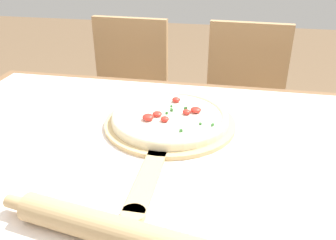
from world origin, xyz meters
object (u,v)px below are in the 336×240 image
(pizza_peel, at_px, (168,127))
(rolling_pin, at_px, (115,231))
(pizza, at_px, (170,117))
(chair_left, at_px, (127,96))
(chair_right, at_px, (243,106))

(pizza_peel, distance_m, rolling_pin, 0.43)
(pizza, bearing_deg, chair_left, 116.32)
(pizza, distance_m, rolling_pin, 0.45)
(pizza, xyz_separation_m, chair_left, (-0.36, 0.72, -0.28))
(chair_left, bearing_deg, pizza, -61.26)
(pizza, height_order, rolling_pin, rolling_pin)
(pizza, height_order, chair_left, chair_left)
(pizza, bearing_deg, pizza_peel, -90.08)
(pizza_peel, height_order, chair_left, chair_left)
(pizza, relative_size, chair_right, 0.36)
(pizza, xyz_separation_m, rolling_pin, (-0.01, -0.45, 0.00))
(rolling_pin, bearing_deg, chair_right, 78.53)
(pizza_peel, xyz_separation_m, rolling_pin, (-0.01, -0.42, 0.02))
(pizza_peel, xyz_separation_m, chair_right, (0.23, 0.75, -0.26))
(rolling_pin, bearing_deg, pizza, 88.49)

